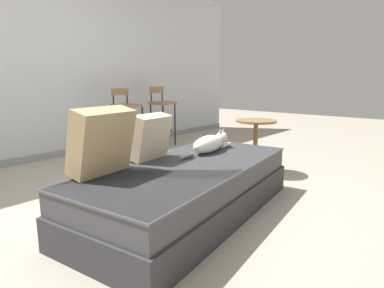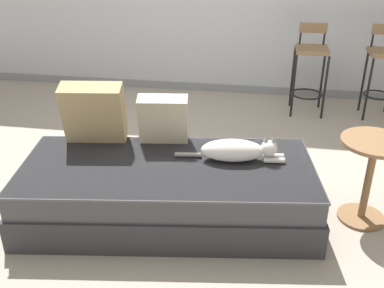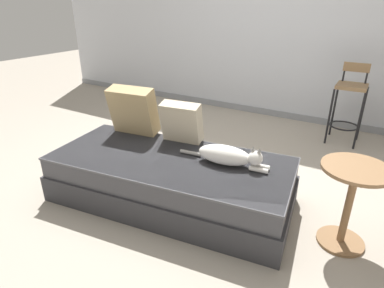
{
  "view_description": "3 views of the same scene",
  "coord_description": "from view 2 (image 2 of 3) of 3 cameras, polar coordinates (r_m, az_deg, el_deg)",
  "views": [
    {
      "loc": [
        -1.79,
        -1.96,
        1.03
      ],
      "look_at": [
        0.15,
        -0.3,
        0.52
      ],
      "focal_mm": 30.0,
      "sensor_mm": 36.0,
      "label": 1
    },
    {
      "loc": [
        0.58,
        -2.94,
        1.86
      ],
      "look_at": [
        0.15,
        -0.3,
        0.52
      ],
      "focal_mm": 42.0,
      "sensor_mm": 36.0,
      "label": 2
    },
    {
      "loc": [
        1.35,
        -2.3,
        1.57
      ],
      "look_at": [
        0.15,
        -0.3,
        0.52
      ],
      "focal_mm": 30.0,
      "sensor_mm": 36.0,
      "label": 3
    }
  ],
  "objects": [
    {
      "name": "bar_stool_near_window",
      "position": [
        4.86,
        14.78,
        9.84
      ],
      "size": [
        0.34,
        0.34,
        0.92
      ],
      "color": "black",
      "rests_on": "ground"
    },
    {
      "name": "side_table",
      "position": [
        3.18,
        21.72,
        -3.0
      ],
      "size": [
        0.44,
        0.44,
        0.6
      ],
      "color": "olive",
      "rests_on": "ground"
    },
    {
      "name": "throw_pillow_corner",
      "position": [
        3.27,
        -12.35,
        3.9
      ],
      "size": [
        0.46,
        0.31,
        0.46
      ],
      "color": "tan",
      "rests_on": "couch"
    },
    {
      "name": "couch",
      "position": [
        3.08,
        -3.07,
        -5.89
      ],
      "size": [
        2.08,
        1.14,
        0.4
      ],
      "color": "#353539",
      "rests_on": "ground"
    },
    {
      "name": "cat",
      "position": [
        3.02,
        5.73,
        -0.8
      ],
      "size": [
        0.75,
        0.22,
        0.19
      ],
      "color": "white",
      "rests_on": "couch"
    },
    {
      "name": "bar_stool_by_doorway",
      "position": [
        4.98,
        23.1,
        9.29
      ],
      "size": [
        0.32,
        0.32,
        0.93
      ],
      "color": "black",
      "rests_on": "ground"
    },
    {
      "name": "throw_pillow_middle",
      "position": [
        3.21,
        -3.66,
        3.18
      ],
      "size": [
        0.37,
        0.24,
        0.37
      ],
      "color": "beige",
      "rests_on": "couch"
    },
    {
      "name": "ground_plane",
      "position": [
        3.52,
        -1.63,
        -5.26
      ],
      "size": [
        16.0,
        16.0,
        0.0
      ],
      "primitive_type": "plane",
      "color": "#A89E8E",
      "rests_on": "ground"
    },
    {
      "name": "wall_baseboard_trim",
      "position": [
        5.47,
        2.66,
        7.2
      ],
      "size": [
        8.0,
        0.02,
        0.09
      ],
      "primitive_type": "cube",
      "color": "gray",
      "rests_on": "ground"
    }
  ]
}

